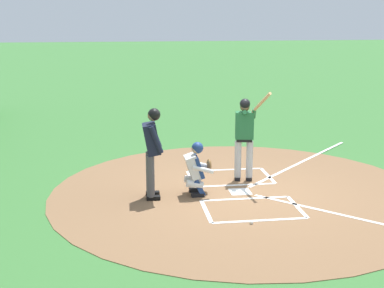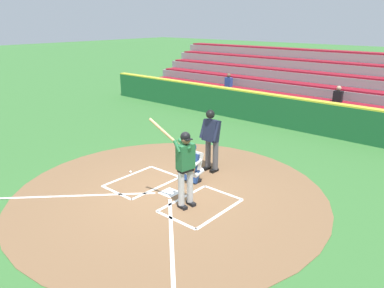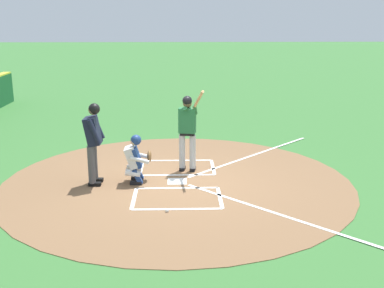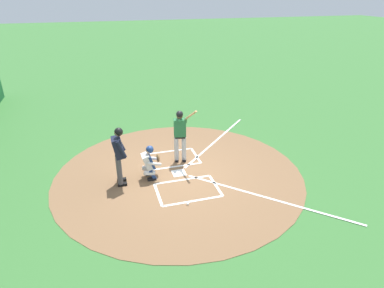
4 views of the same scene
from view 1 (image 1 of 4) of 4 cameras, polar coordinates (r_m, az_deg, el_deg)
ground_plane at (r=11.58m, az=5.06°, el=-5.07°), size 120.00×120.00×0.00m
dirt_circle at (r=11.58m, az=5.06°, el=-5.04°), size 8.00×8.00×0.01m
home_plate_and_chalk at (r=11.80m, az=9.25°, el=-4.76°), size 7.93×4.91×0.01m
batter at (r=12.07m, az=5.56°, el=1.12°), size 1.03×0.58×2.13m
catcher at (r=11.23m, az=0.48°, el=-2.47°), size 0.59×0.60×1.13m
plate_umpire at (r=10.92m, az=-4.23°, el=-0.32°), size 0.59×0.41×1.86m
baseball at (r=9.91m, az=6.25°, el=-8.18°), size 0.07×0.07×0.07m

